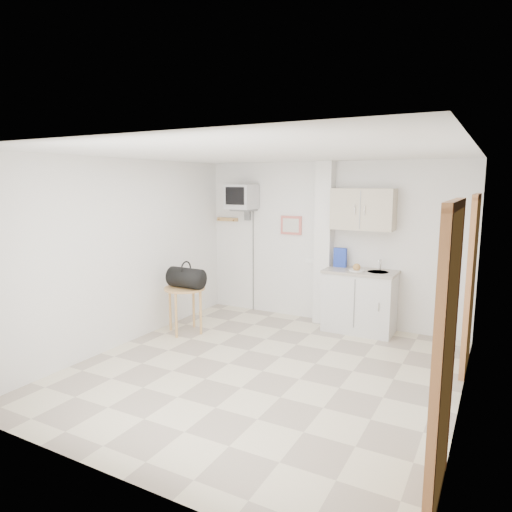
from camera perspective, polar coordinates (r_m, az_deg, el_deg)
The scene contains 7 objects.
ground at distance 5.51m, azimuth 0.83°, elevation -14.18°, with size 4.50×4.50×0.00m, color beige.
room_envelope at distance 5.07m, azimuth 3.74°, elevation 1.83°, with size 4.24×4.54×2.55m.
kitchenette at distance 6.87m, azimuth 12.93°, elevation -2.65°, with size 1.03×0.58×2.10m.
crt_television at distance 7.53m, azimuth -1.81°, elevation 7.30°, with size 0.44×0.45×2.15m.
round_table at distance 6.74m, azimuth -8.89°, elevation -4.69°, with size 0.59×0.59×0.68m.
duffel_bag at distance 6.66m, azimuth -8.72°, elevation -2.68°, with size 0.54×0.31×0.39m.
water_bottle at distance 5.13m, azimuth 21.88°, elevation -14.86°, with size 0.11×0.11×0.34m.
Camera 1 is at (2.34, -4.48, 2.19)m, focal length 32.00 mm.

